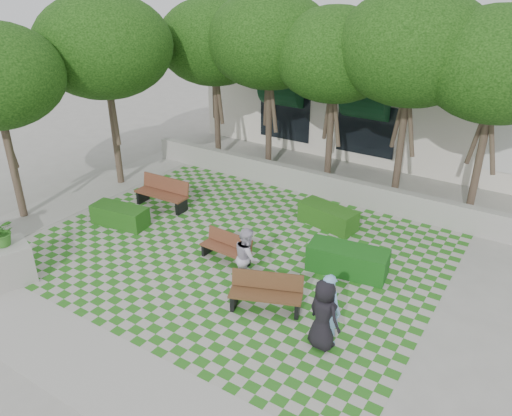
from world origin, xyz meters
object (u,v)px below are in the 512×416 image
Objects in this scene: bench_mid at (227,248)px; hedge_midright at (328,216)px; person_blue at (328,309)px; person_white at (247,257)px; bench_west at (163,193)px; planter_front at (7,255)px; person_dark at (324,314)px; bench_east at (266,293)px; hedge_west at (120,216)px; hedge_east at (347,260)px.

bench_mid is 3.94m from hedge_midright.
person_white is (-2.82, 0.94, -0.06)m from person_blue.
person_blue is (8.15, -3.40, 0.40)m from bench_west.
bench_mid is 6.03m from planter_front.
planter_front reaches higher than person_dark.
bench_east is at bearing -28.79° from bench_mid.
planter_front reaches higher than bench_west.
bench_mid is at bearing -25.16° from bench_west.
planter_front is 8.72m from person_dark.
person_dark is at bearing -25.99° from bench_west.
planter_front is at bearing 34.24° from person_dark.
hedge_west is at bearing 45.75° from person_white.
hedge_midright is at bearing -50.92° from person_blue.
bench_west is 0.93× the size of hedge_east.
bench_east is at bearing -111.26° from hedge_east.
bench_east is at bearing 4.90° from person_blue.
person_blue is 1.06× the size of person_white.
bench_west is 8.84m from person_blue.
person_white reaches higher than bench_mid.
person_white reaches higher than hedge_midright.
person_white is at bearing -2.71° from person_dark.
hedge_east is 3.30m from person_dark.
planter_front is 1.10× the size of person_dark.
bench_east is at bearing 4.35° from person_dark.
bench_west is 1.17× the size of person_dark.
person_dark reaches higher than hedge_midright.
bench_east is at bearing -10.81° from hedge_west.
hedge_midright is at bearing 126.55° from hedge_east.
bench_west reaches higher than hedge_west.
bench_east reaches higher than hedge_west.
person_dark is at bearing 14.95° from planter_front.
bench_west reaches higher than hedge_east.
person_dark is at bearing -21.81° from bench_mid.
person_blue is at bearing -64.89° from hedge_midright.
hedge_west is 1.05× the size of person_blue.
hedge_west is 1.09× the size of person_dark.
bench_west is 1.03× the size of hedge_midright.
person_blue is (4.03, -1.66, 0.51)m from bench_mid.
hedge_east is 7.75m from hedge_west.
hedge_east is 1.26× the size of person_dark.
bench_west is 8.90m from person_dark.
bench_mid is 0.73× the size of hedge_east.
planter_front is at bearing -127.73° from hedge_midright.
person_dark is (2.46, -5.46, 0.53)m from hedge_midright.
bench_east is at bearing 22.42° from planter_front.
hedge_west is (-5.91, -3.73, -0.01)m from hedge_midright.
bench_west is (-6.33, 3.11, 0.05)m from bench_east.
hedge_west is at bearing 3.54° from person_blue.
planter_front reaches higher than person_blue.
person_blue is (8.44, 2.44, 0.13)m from planter_front.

